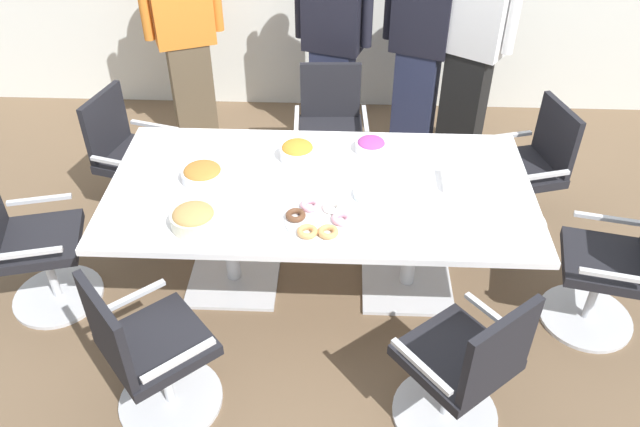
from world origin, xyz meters
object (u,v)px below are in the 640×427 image
object	(u,v)px
office_chair_3	(134,164)
snack_bowl_cookies	(194,218)
office_chair_6	(463,372)
snack_bowl_candy_mix	(371,145)
office_chair_1	(526,176)
conference_table	(320,203)
donut_platter	(319,219)
office_chair_4	(32,249)
office_chair_2	(331,136)
plate_stack	(372,194)
person_standing_0	(185,32)
napkin_pile	(459,180)
snack_bowl_pretzels	(203,173)
snack_bowl_chips_orange	(297,151)
office_chair_5	(149,357)
person_standing_1	(333,40)
person_standing_2	(421,42)
person_standing_3	(473,42)
office_chair_0	(613,271)

from	to	relation	value
office_chair_3	snack_bowl_cookies	distance (m)	1.33
office_chair_6	snack_bowl_candy_mix	bearing A→B (deg)	67.88
office_chair_6	office_chair_1	bearing A→B (deg)	29.40
conference_table	donut_platter	bearing A→B (deg)	-88.68
office_chair_4	office_chair_6	xyz separation A→B (m)	(2.39, -0.77, 0.00)
office_chair_2	snack_bowl_candy_mix	size ratio (longest dim) A/B	4.84
office_chair_4	office_chair_3	bearing A→B (deg)	144.98
office_chair_2	plate_stack	xyz separation A→B (m)	(0.26, -1.19, 0.36)
office_chair_4	person_standing_0	xyz separation A→B (m)	(0.57, 1.91, 0.54)
donut_platter	office_chair_6	bearing A→B (deg)	-43.26
office_chair_2	napkin_pile	size ratio (longest dim) A/B	4.66
snack_bowl_pretzels	office_chair_1	bearing A→B (deg)	17.08
plate_stack	office_chair_3	bearing A→B (deg)	154.39
snack_bowl_chips_orange	donut_platter	size ratio (longest dim) A/B	0.60
person_standing_0	snack_bowl_pretzels	bearing A→B (deg)	82.49
office_chair_5	donut_platter	xyz separation A→B (m)	(0.79, 0.64, 0.36)
office_chair_2	person_standing_0	xyz separation A→B (m)	(-1.13, 0.58, 0.54)
person_standing_1	snack_bowl_chips_orange	bearing A→B (deg)	100.48
office_chair_3	snack_bowl_candy_mix	world-z (taller)	office_chair_3
snack_bowl_pretzels	napkin_pile	distance (m)	1.46
office_chair_5	person_standing_2	distance (m)	3.11
person_standing_0	person_standing_1	bearing A→B (deg)	158.95
office_chair_3	person_standing_2	distance (m)	2.31
person_standing_0	person_standing_2	world-z (taller)	person_standing_0
office_chair_6	person_standing_3	xyz separation A→B (m)	(0.34, 2.57, 0.55)
conference_table	office_chair_2	xyz separation A→B (m)	(0.03, 1.10, -0.22)
office_chair_1	office_chair_6	distance (m)	1.77
snack_bowl_pretzels	office_chair_2	bearing A→B (deg)	56.87
office_chair_1	person_standing_2	size ratio (longest dim) A/B	0.54
snack_bowl_pretzels	snack_bowl_chips_orange	world-z (taller)	snack_bowl_chips_orange
office_chair_6	snack_bowl_chips_orange	xyz separation A→B (m)	(-0.87, 1.27, 0.40)
office_chair_5	person_standing_0	world-z (taller)	person_standing_0
conference_table	snack_bowl_candy_mix	xyz separation A→B (m)	(0.30, 0.38, 0.17)
office_chair_1	office_chair_5	xyz separation A→B (m)	(-2.15, -1.62, 0.00)
office_chair_0	person_standing_3	distance (m)	2.01
office_chair_0	snack_bowl_pretzels	xyz separation A→B (m)	(-2.32, 0.29, 0.39)
snack_bowl_candy_mix	napkin_pile	bearing A→B (deg)	-33.27
office_chair_6	office_chair_4	bearing A→B (deg)	122.82
person_standing_1	snack_bowl_candy_mix	bearing A→B (deg)	118.78
person_standing_0	donut_platter	size ratio (longest dim) A/B	5.15
office_chair_4	person_standing_1	xyz separation A→B (m)	(1.69, 1.93, 0.49)
napkin_pile	office_chair_3	bearing A→B (deg)	163.29
plate_stack	person_standing_0	bearing A→B (deg)	128.23
person_standing_1	office_chair_2	bearing A→B (deg)	107.81
conference_table	person_standing_2	xyz separation A→B (m)	(0.70, 1.72, 0.26)
person_standing_2	office_chair_6	bearing A→B (deg)	112.19
office_chair_5	office_chair_6	size ratio (longest dim) A/B	1.00
office_chair_4	snack_bowl_cookies	world-z (taller)	office_chair_4
person_standing_1	snack_bowl_chips_orange	xyz separation A→B (m)	(-0.17, -1.43, -0.09)
office_chair_2	snack_bowl_chips_orange	size ratio (longest dim) A/B	4.32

